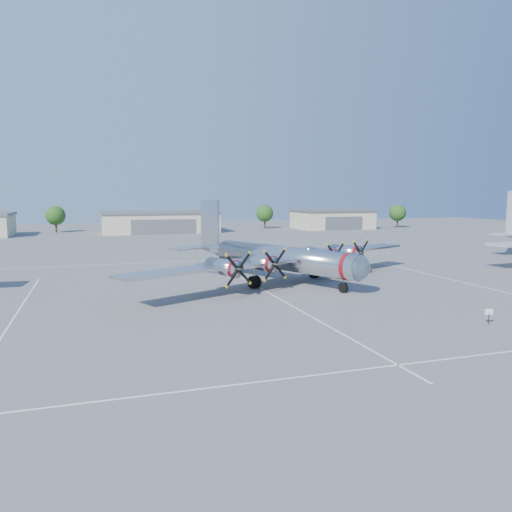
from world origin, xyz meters
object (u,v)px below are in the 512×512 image
object	(u,v)px
tree_far_east	(398,213)
tree_east	(265,213)
tree_west	(56,216)
main_bomber_b29	(275,281)
hangar_center	(160,222)
hangar_east	(332,219)
info_placard	(489,313)

from	to	relation	value
tree_far_east	tree_east	bearing A→B (deg)	168.11
tree_west	main_bomber_b29	bearing A→B (deg)	-71.59
hangar_center	tree_west	distance (m)	26.30
tree_west	main_bomber_b29	world-z (taller)	tree_west
tree_far_east	hangar_east	bearing A→B (deg)	174.39
tree_west	tree_far_east	world-z (taller)	same
hangar_east	tree_far_east	xyz separation A→B (m)	(20.00, -1.96, 1.51)
tree_west	main_bomber_b29	xyz separation A→B (m)	(27.96, -84.00, -4.22)
tree_east	info_placard	size ratio (longest dim) A/B	5.79
hangar_center	tree_west	bearing A→B (deg)	162.18
tree_west	info_placard	size ratio (longest dim) A/B	5.79
hangar_center	tree_far_east	world-z (taller)	tree_far_east
hangar_center	info_placard	xyz separation A→B (m)	(11.43, -98.36, -1.91)
hangar_east	tree_west	distance (m)	73.46
hangar_east	info_placard	distance (m)	104.95
hangar_east	hangar_center	bearing A→B (deg)	-180.00
info_placard	tree_east	bearing A→B (deg)	92.00
tree_west	main_bomber_b29	distance (m)	88.63
tree_east	hangar_center	bearing A→B (deg)	-168.62
info_placard	main_bomber_b29	bearing A→B (deg)	122.80
tree_far_east	main_bomber_b29	size ratio (longest dim) A/B	0.17
hangar_center	info_placard	distance (m)	99.04
hangar_center	tree_far_east	bearing A→B (deg)	-1.65
hangar_east	tree_west	xyz separation A→B (m)	(-73.00, 8.04, 1.51)
hangar_center	main_bomber_b29	distance (m)	76.07
main_bomber_b29	info_placard	xyz separation A→B (m)	(8.47, -22.39, 0.81)
tree_west	tree_east	xyz separation A→B (m)	(55.00, -2.00, 0.00)
hangar_east	main_bomber_b29	distance (m)	88.35
hangar_center	main_bomber_b29	xyz separation A→B (m)	(2.96, -75.96, -2.71)
hangar_east	main_bomber_b29	bearing A→B (deg)	-120.66
hangar_center	tree_west	world-z (taller)	tree_west
tree_far_east	main_bomber_b29	bearing A→B (deg)	-131.31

